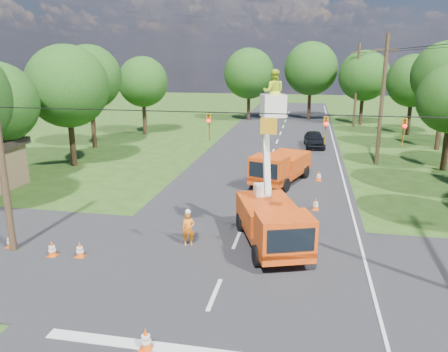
% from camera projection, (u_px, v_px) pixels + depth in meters
% --- Properties ---
extents(ground, '(140.00, 140.00, 0.00)m').
position_uv_depth(ground, '(268.00, 165.00, 34.57)').
color(ground, '#284414').
rests_on(ground, ground).
extents(road_main, '(12.00, 100.00, 0.06)m').
position_uv_depth(road_main, '(268.00, 165.00, 34.57)').
color(road_main, black).
rests_on(road_main, ground).
extents(road_cross, '(56.00, 10.00, 0.07)m').
position_uv_depth(road_cross, '(225.00, 270.00, 17.52)').
color(road_cross, black).
rests_on(road_cross, ground).
extents(edge_line, '(0.12, 90.00, 0.02)m').
position_uv_depth(edge_line, '(340.00, 168.00, 33.55)').
color(edge_line, silver).
rests_on(edge_line, ground).
extents(bucket_truck, '(4.00, 6.31, 7.77)m').
position_uv_depth(bucket_truck, '(273.00, 212.00, 19.18)').
color(bucket_truck, '#ED4B10').
rests_on(bucket_truck, ground).
extents(second_truck, '(3.97, 6.36, 2.24)m').
position_uv_depth(second_truck, '(280.00, 167.00, 29.17)').
color(second_truck, '#ED4B10').
rests_on(second_truck, ground).
extents(ground_worker, '(0.66, 0.53, 1.60)m').
position_uv_depth(ground_worker, '(188.00, 229.00, 19.57)').
color(ground_worker, orange).
rests_on(ground_worker, ground).
extents(distant_car, '(2.18, 4.58, 1.51)m').
position_uv_depth(distant_car, '(314.00, 139.00, 41.31)').
color(distant_car, black).
rests_on(distant_car, ground).
extents(traffic_cone_0, '(0.38, 0.38, 0.71)m').
position_uv_depth(traffic_cone_0, '(146.00, 339.00, 12.62)').
color(traffic_cone_0, '#EF540C').
rests_on(traffic_cone_0, ground).
extents(traffic_cone_2, '(0.38, 0.38, 0.71)m').
position_uv_depth(traffic_cone_2, '(295.00, 226.00, 21.12)').
color(traffic_cone_2, '#EF540C').
rests_on(traffic_cone_2, ground).
extents(traffic_cone_3, '(0.38, 0.38, 0.71)m').
position_uv_depth(traffic_cone_3, '(316.00, 204.00, 24.25)').
color(traffic_cone_3, '#EF540C').
rests_on(traffic_cone_3, ground).
extents(traffic_cone_4, '(0.38, 0.38, 0.71)m').
position_uv_depth(traffic_cone_4, '(80.00, 250.00, 18.51)').
color(traffic_cone_4, '#EF540C').
rests_on(traffic_cone_4, ground).
extents(traffic_cone_5, '(0.38, 0.38, 0.71)m').
position_uv_depth(traffic_cone_5, '(52.00, 249.00, 18.60)').
color(traffic_cone_5, '#EF540C').
rests_on(traffic_cone_5, ground).
extents(traffic_cone_6, '(0.38, 0.38, 0.71)m').
position_uv_depth(traffic_cone_6, '(10.00, 240.00, 19.44)').
color(traffic_cone_6, '#EF540C').
rests_on(traffic_cone_6, ground).
extents(traffic_cone_7, '(0.38, 0.38, 0.71)m').
position_uv_depth(traffic_cone_7, '(319.00, 176.00, 30.04)').
color(traffic_cone_7, '#EF540C').
rests_on(traffic_cone_7, ground).
extents(traffic_cone_8, '(0.38, 0.38, 0.71)m').
position_uv_depth(traffic_cone_8, '(297.00, 256.00, 17.94)').
color(traffic_cone_8, '#EF540C').
rests_on(traffic_cone_8, ground).
extents(pole_right_mid, '(1.80, 0.30, 10.00)m').
position_uv_depth(pole_right_mid, '(382.00, 100.00, 33.57)').
color(pole_right_mid, '#4C3823').
rests_on(pole_right_mid, ground).
extents(pole_right_far, '(1.80, 0.30, 10.00)m').
position_uv_depth(pole_right_far, '(357.00, 84.00, 52.52)').
color(pole_right_far, '#4C3823').
rests_on(pole_right_far, ground).
extents(pole_left, '(0.30, 0.30, 9.00)m').
position_uv_depth(pole_left, '(0.00, 151.00, 18.08)').
color(pole_left, '#4C3823').
rests_on(pole_left, ground).
extents(signal_span, '(18.00, 0.29, 1.07)m').
position_uv_depth(signal_span, '(286.00, 126.00, 15.56)').
color(signal_span, black).
rests_on(signal_span, ground).
extents(tree_left_d, '(6.20, 6.20, 9.24)m').
position_uv_depth(tree_left_d, '(67.00, 87.00, 32.88)').
color(tree_left_d, '#382616').
rests_on(tree_left_d, ground).
extents(tree_left_e, '(5.80, 5.80, 9.41)m').
position_uv_depth(tree_left_e, '(90.00, 77.00, 39.74)').
color(tree_left_e, '#382616').
rests_on(tree_left_e, ground).
extents(tree_left_f, '(5.40, 5.40, 8.40)m').
position_uv_depth(tree_left_f, '(143.00, 82.00, 47.17)').
color(tree_left_f, '#382616').
rests_on(tree_left_f, ground).
extents(tree_right_d, '(6.00, 6.00, 9.70)m').
position_uv_depth(tree_right_d, '(446.00, 76.00, 38.63)').
color(tree_right_d, '#382616').
rests_on(tree_right_d, ground).
extents(tree_right_e, '(5.60, 5.60, 8.63)m').
position_uv_depth(tree_right_e, '(413.00, 81.00, 46.62)').
color(tree_right_e, '#382616').
rests_on(tree_right_e, ground).
extents(tree_far_a, '(6.60, 6.60, 9.50)m').
position_uv_depth(tree_far_a, '(249.00, 74.00, 57.55)').
color(tree_far_a, '#382616').
rests_on(tree_far_a, ground).
extents(tree_far_b, '(7.00, 7.00, 10.32)m').
position_uv_depth(tree_far_b, '(311.00, 69.00, 57.81)').
color(tree_far_b, '#382616').
rests_on(tree_far_b, ground).
extents(tree_far_c, '(6.20, 6.20, 9.18)m').
position_uv_depth(tree_far_c, '(364.00, 76.00, 53.98)').
color(tree_far_c, '#382616').
rests_on(tree_far_c, ground).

